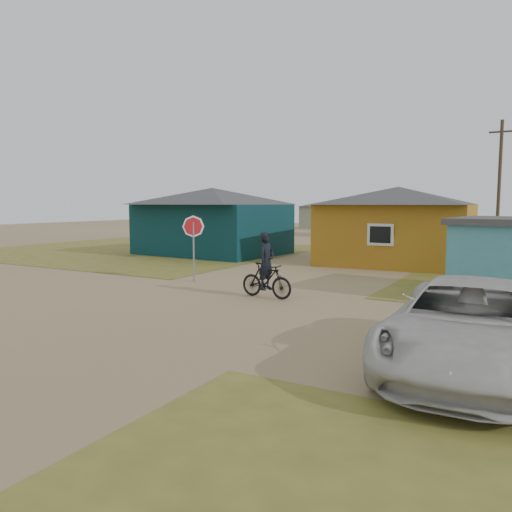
{
  "coord_description": "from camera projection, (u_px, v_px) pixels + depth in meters",
  "views": [
    {
      "loc": [
        8.83,
        -11.45,
        3.05
      ],
      "look_at": [
        0.55,
        3.0,
        1.3
      ],
      "focal_mm": 35.0,
      "sensor_mm": 36.0,
      "label": 1
    }
  ],
  "objects": [
    {
      "name": "ground",
      "position": [
        189.0,
        309.0,
        14.57
      ],
      "size": [
        120.0,
        120.0,
        0.0
      ],
      "primitive_type": "plane",
      "color": "#988057"
    },
    {
      "name": "grass_nw",
      "position": [
        139.0,
        250.0,
        32.7
      ],
      "size": [
        20.0,
        18.0,
        0.0
      ],
      "primitive_type": "cube",
      "color": "olive",
      "rests_on": "ground"
    },
    {
      "name": "house_teal",
      "position": [
        213.0,
        220.0,
        30.2
      ],
      "size": [
        8.93,
        7.08,
        4.0
      ],
      "color": "#092B31",
      "rests_on": "ground"
    },
    {
      "name": "house_yellow",
      "position": [
        397.0,
        224.0,
        25.2
      ],
      "size": [
        7.72,
        6.76,
        3.9
      ],
      "color": "#A36E19",
      "rests_on": "ground"
    },
    {
      "name": "house_pale_west",
      "position": [
        360.0,
        216.0,
        46.68
      ],
      "size": [
        7.04,
        6.15,
        3.6
      ],
      "color": "gray",
      "rests_on": "ground"
    },
    {
      "name": "house_pale_north",
      "position": [
        327.0,
        214.0,
        61.0
      ],
      "size": [
        6.28,
        5.81,
        3.4
      ],
      "color": "gray",
      "rests_on": "ground"
    },
    {
      "name": "utility_pole_near",
      "position": [
        499.0,
        185.0,
        29.9
      ],
      "size": [
        1.4,
        0.2,
        8.0
      ],
      "color": "#453729",
      "rests_on": "ground"
    },
    {
      "name": "stop_sign",
      "position": [
        193.0,
        233.0,
        19.35
      ],
      "size": [
        0.81,
        0.34,
        2.6
      ],
      "color": "gray",
      "rests_on": "ground"
    },
    {
      "name": "cyclist",
      "position": [
        266.0,
        274.0,
        16.17
      ],
      "size": [
        1.93,
        0.72,
        2.14
      ],
      "color": "black",
      "rests_on": "ground"
    },
    {
      "name": "vehicle",
      "position": [
        469.0,
        326.0,
        9.13
      ],
      "size": [
        2.95,
        6.05,
        1.66
      ],
      "primitive_type": "imported",
      "rotation": [
        0.0,
        0.0,
        0.03
      ],
      "color": "beige",
      "rests_on": "ground"
    }
  ]
}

